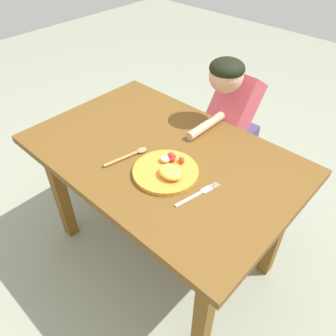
{
  "coord_description": "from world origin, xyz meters",
  "views": [
    {
      "loc": [
        0.82,
        -0.84,
        1.65
      ],
      "look_at": [
        0.11,
        -0.08,
        0.75
      ],
      "focal_mm": 35.37,
      "sensor_mm": 36.0,
      "label": 1
    }
  ],
  "objects_px": {
    "fork": "(198,194)",
    "spoon": "(130,155)",
    "plate": "(167,171)",
    "person": "(231,135)"
  },
  "relations": [
    {
      "from": "fork",
      "to": "spoon",
      "type": "distance_m",
      "value": 0.37
    },
    {
      "from": "plate",
      "to": "person",
      "type": "bearing_deg",
      "value": 97.63
    },
    {
      "from": "plate",
      "to": "person",
      "type": "relative_size",
      "value": 0.26
    },
    {
      "from": "spoon",
      "to": "person",
      "type": "distance_m",
      "value": 0.68
    },
    {
      "from": "plate",
      "to": "fork",
      "type": "xyz_separation_m",
      "value": [
        0.17,
        -0.01,
        -0.01
      ]
    },
    {
      "from": "spoon",
      "to": "person",
      "type": "bearing_deg",
      "value": 1.71
    },
    {
      "from": "person",
      "to": "fork",
      "type": "bearing_deg",
      "value": 112.08
    },
    {
      "from": "plate",
      "to": "spoon",
      "type": "distance_m",
      "value": 0.2
    },
    {
      "from": "spoon",
      "to": "fork",
      "type": "bearing_deg",
      "value": -75.51
    },
    {
      "from": "fork",
      "to": "spoon",
      "type": "relative_size",
      "value": 0.98
    }
  ]
}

